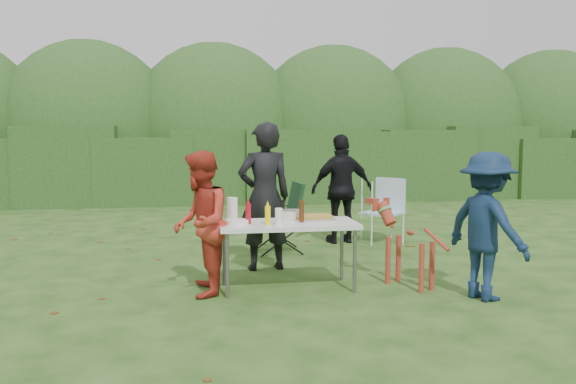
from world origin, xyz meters
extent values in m
plane|color=#1E4211|center=(0.00, 0.00, 0.00)|extent=(80.00, 80.00, 0.00)
cube|color=#23471C|center=(0.00, 8.00, 0.85)|extent=(22.00, 1.40, 1.70)
ellipsoid|color=#3D6628|center=(0.00, 9.60, 1.60)|extent=(20.00, 2.60, 3.20)
cube|color=silver|center=(0.35, -0.08, 0.71)|extent=(1.50, 0.70, 0.05)
cylinder|color=slate|center=(-0.33, -0.36, 0.34)|extent=(0.04, 0.04, 0.69)
cylinder|color=slate|center=(1.03, -0.36, 0.34)|extent=(0.04, 0.04, 0.69)
cylinder|color=slate|center=(-0.33, 0.20, 0.34)|extent=(0.04, 0.04, 0.69)
cylinder|color=slate|center=(1.03, 0.20, 0.34)|extent=(0.04, 0.04, 0.69)
imported|color=black|center=(0.21, 0.89, 0.92)|extent=(0.72, 0.52, 1.83)
imported|color=#B33021|center=(-0.60, -0.17, 0.76)|extent=(0.62, 0.78, 1.53)
imported|color=black|center=(1.61, 2.46, 0.83)|extent=(1.02, 0.54, 1.67)
imported|color=#102341|center=(2.30, -0.80, 0.76)|extent=(0.89, 1.12, 1.52)
cube|color=#B7B7BA|center=(0.66, 0.05, 0.75)|extent=(0.45, 0.30, 0.02)
cube|color=#AF8C2F|center=(0.66, 0.05, 0.78)|extent=(0.40, 0.26, 0.04)
cylinder|color=#FFEE08|center=(0.11, -0.23, 0.84)|extent=(0.06, 0.06, 0.20)
cylinder|color=#A80D1C|center=(-0.09, -0.12, 0.85)|extent=(0.06, 0.06, 0.22)
cylinder|color=#47230F|center=(0.50, -0.10, 0.86)|extent=(0.06, 0.06, 0.24)
cylinder|color=white|center=(-0.24, 0.10, 0.87)|extent=(0.12, 0.12, 0.26)
cylinder|color=white|center=(0.22, -0.25, 0.83)|extent=(0.08, 0.08, 0.18)
cylinder|color=silver|center=(0.43, 0.15, 0.79)|extent=(0.26, 0.26, 0.10)
cylinder|color=white|center=(-0.21, -0.14, 0.77)|extent=(0.24, 0.24, 0.05)
camera|label=1|loc=(-0.72, -6.55, 1.76)|focal=38.00mm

